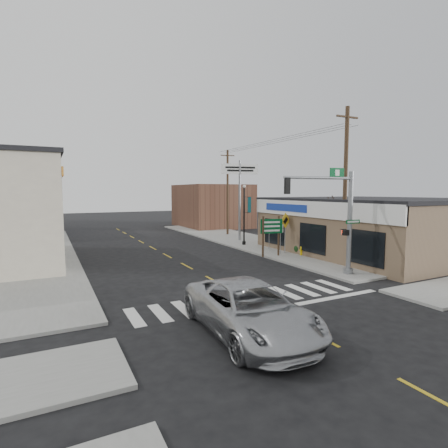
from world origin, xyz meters
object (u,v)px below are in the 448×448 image
traffic_signal_pole (341,212)px  utility_pole_near (345,185)px  suv (249,309)px  fire_hydrant (301,250)px  utility_pole_far (228,191)px  guide_sign (271,230)px  lamp_post (245,210)px  dance_center_sign (240,181)px  bare_tree (339,201)px

traffic_signal_pole → utility_pole_near: size_ratio=0.60×
suv → fire_hydrant: (10.42, 10.02, -0.36)m
utility_pole_near → utility_pole_far: (0.65, 17.11, -0.42)m
guide_sign → lamp_post: 5.86m
dance_center_sign → utility_pole_far: (1.14, 4.67, -0.96)m
guide_sign → utility_pole_far: bearing=87.8°
fire_hydrant → bare_tree: size_ratio=0.13×
guide_sign → dance_center_sign: size_ratio=0.38×
fire_hydrant → suv: bearing=-136.1°
guide_sign → utility_pole_near: (2.55, -4.27, 3.16)m
fire_hydrant → dance_center_sign: dance_center_sign is taller
guide_sign → utility_pole_near: 5.89m
lamp_post → dance_center_sign: dance_center_sign is taller
utility_pole_far → lamp_post: bearing=-100.6°
traffic_signal_pole → guide_sign: 6.50m
traffic_signal_pole → utility_pole_far: 19.39m
lamp_post → bare_tree: size_ratio=1.03×
bare_tree → utility_pole_near: (-1.49, -1.97, 1.06)m
traffic_signal_pole → lamp_post: (0.91, 11.92, -0.50)m
traffic_signal_pole → dance_center_sign: bearing=90.1°
traffic_signal_pole → utility_pole_near: (2.34, 2.02, 1.52)m
fire_hydrant → utility_pole_far: 14.17m
fire_hydrant → dance_center_sign: bearing=90.9°
traffic_signal_pole → guide_sign: size_ratio=2.04×
fire_hydrant → bare_tree: bearing=-42.1°
dance_center_sign → bare_tree: (1.98, -10.48, -1.61)m
traffic_signal_pole → utility_pole_near: bearing=48.2°
lamp_post → utility_pole_near: (1.43, -9.90, 2.01)m
guide_sign → utility_pole_near: bearing=-47.3°
bare_tree → utility_pole_far: utility_pole_far is taller
suv → utility_pole_near: 13.24m
guide_sign → bare_tree: bearing=-17.9°
suv → dance_center_sign: dance_center_sign is taller
bare_tree → dance_center_sign: bearing=100.7°
guide_sign → lamp_post: (1.12, 5.63, 1.14)m
traffic_signal_pole → utility_pole_near: utility_pole_near is taller
suv → fire_hydrant: suv is taller
fire_hydrant → utility_pole_far: utility_pole_far is taller
utility_pole_far → guide_sign: bearing=-98.5°
suv → lamp_post: (9.34, 16.30, 2.28)m
guide_sign → bare_tree: size_ratio=0.57×
suv → utility_pole_far: size_ratio=0.68×
fire_hydrant → dance_center_sign: size_ratio=0.09×
utility_pole_near → utility_pole_far: 17.13m
suv → bare_tree: bare_tree is taller
guide_sign → dance_center_sign: (2.06, 8.18, 3.70)m
dance_center_sign → utility_pole_far: size_ratio=0.83×
lamp_post → bare_tree: 8.51m
traffic_signal_pole → lamp_post: size_ratio=1.14×
suv → lamp_post: 18.92m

